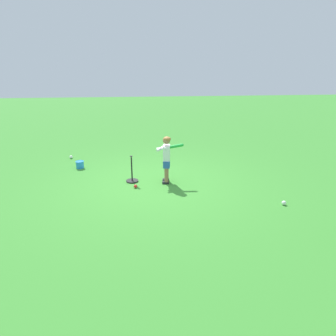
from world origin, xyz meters
TOP-DOWN VIEW (x-y plane):
  - ground_plane at (0.00, 0.00)m, footprint 40.00×40.00m
  - child_batter at (-0.30, -0.06)m, footprint 0.63×0.32m
  - play_ball_behind_batter at (2.26, -2.22)m, footprint 0.09×0.09m
  - play_ball_near_batter at (0.42, 0.21)m, footprint 0.08×0.08m
  - play_ball_midfield at (-2.44, 1.39)m, footprint 0.08×0.08m
  - batting_tee at (0.49, -0.19)m, footprint 0.28×0.28m
  - toy_bucket at (1.86, -1.32)m, footprint 0.22×0.22m

SIDE VIEW (x-z plane):
  - ground_plane at x=0.00m, z-range 0.00..0.00m
  - play_ball_near_batter at x=0.42m, z-range 0.00..0.08m
  - play_ball_midfield at x=-2.44m, z-range 0.00..0.08m
  - play_ball_behind_batter at x=2.26m, z-range 0.00..0.09m
  - toy_bucket at x=1.86m, z-range 0.00..0.19m
  - batting_tee at x=0.49m, z-range -0.21..0.41m
  - child_batter at x=-0.30m, z-range 0.11..1.19m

